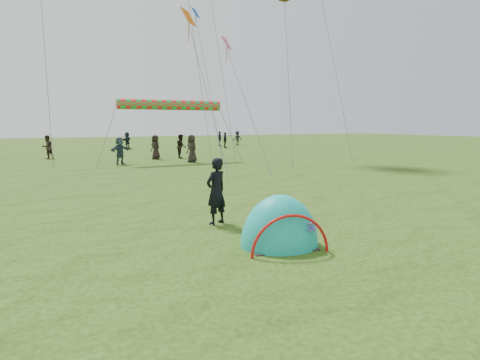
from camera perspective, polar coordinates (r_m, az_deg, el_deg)
name	(u,v)px	position (r m, az deg, el deg)	size (l,w,h in m)	color
ground	(334,257)	(7.16, 14.19, -11.33)	(140.00, 140.00, 0.00)	#1D3F0D
crawling_toddler	(297,233)	(7.49, 8.64, -8.03)	(0.51, 0.72, 0.55)	black
popup_tent	(279,245)	(7.64, 6.03, -9.83)	(1.58, 1.30, 2.05)	#008F84
standing_adult	(216,191)	(8.98, -3.65, -1.72)	(0.59, 0.38, 1.61)	black
crowd_person_2	(220,139)	(40.93, -3.10, 6.29)	(0.96, 0.40, 1.64)	black
crowd_person_3	(237,138)	(42.79, -0.41, 6.39)	(1.05, 0.60, 1.62)	black
crowd_person_4	(156,147)	(26.39, -12.74, 4.91)	(0.81, 0.53, 1.67)	black
crowd_person_5	(120,151)	(23.48, -17.82, 4.25)	(1.52, 0.48, 1.64)	#2A3D48
crowd_person_7	(47,147)	(29.22, -27.30, 4.48)	(0.80, 0.62, 1.64)	#2E211B
crowd_person_10	(192,149)	(23.82, -7.35, 4.76)	(0.85, 0.55, 1.74)	black
crowd_person_11	(127,140)	(38.22, -16.82, 5.79)	(1.52, 0.48, 1.64)	#18212E
crowd_person_13	(181,146)	(26.87, -8.96, 5.10)	(0.82, 0.64, 1.70)	black
crowd_person_14	(225,140)	(38.17, -2.28, 6.10)	(0.93, 0.39, 1.59)	black
rainbow_tube_kite	(171,105)	(24.35, -10.53, 11.19)	(0.64, 0.64, 6.53)	red
diamond_kite_4	(196,13)	(32.29, -6.78, 23.98)	(0.90, 0.90, 0.00)	blue
diamond_kite_5	(227,43)	(22.17, -2.07, 20.13)	(0.82, 0.82, 0.00)	#E2627A
diamond_kite_7	(188,17)	(21.57, -7.87, 23.39)	(0.99, 0.99, 0.00)	#DB5E02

